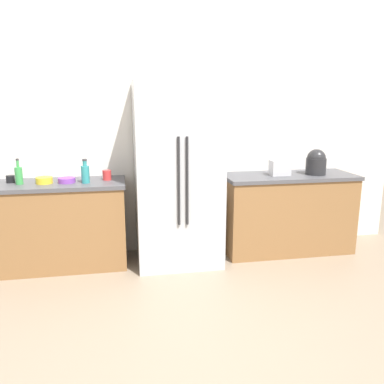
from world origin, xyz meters
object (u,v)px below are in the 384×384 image
(cup_a, at_px, (10,179))
(bowl_c, at_px, (67,180))
(bottle_a, at_px, (19,175))
(toaster, at_px, (280,168))
(bottle_b, at_px, (85,173))
(rice_cooker, at_px, (316,162))
(bowl_a, at_px, (44,180))
(refrigerator, at_px, (177,175))
(cup_b, at_px, (107,175))

(cup_a, xyz_separation_m, bowl_c, (0.55, -0.10, -0.01))
(bottle_a, distance_m, cup_a, 0.16)
(toaster, height_order, bottle_b, bottle_b)
(rice_cooker, xyz_separation_m, cup_a, (-3.22, 0.12, -0.10))
(rice_cooker, bearing_deg, bowl_a, 179.62)
(refrigerator, xyz_separation_m, bowl_a, (-1.32, 0.05, -0.02))
(bottle_b, relative_size, bowl_a, 1.49)
(bowl_c, bearing_deg, rice_cooker, -0.42)
(cup_a, distance_m, bowl_a, 0.35)
(rice_cooker, relative_size, bowl_a, 1.75)
(cup_b, bearing_deg, bottle_a, -175.09)
(toaster, height_order, cup_b, toaster)
(bowl_a, bearing_deg, bottle_b, -7.65)
(cup_b, distance_m, bowl_c, 0.40)
(bottle_a, xyz_separation_m, bottle_b, (0.63, -0.05, 0.01))
(refrigerator, distance_m, bottle_b, 0.92)
(cup_a, distance_m, bowl_c, 0.56)
(rice_cooker, distance_m, bowl_c, 2.67)
(refrigerator, height_order, cup_a, refrigerator)
(bottle_b, relative_size, cup_a, 2.93)
(refrigerator, relative_size, bowl_a, 11.65)
(toaster, distance_m, rice_cooker, 0.41)
(refrigerator, height_order, cup_b, refrigerator)
(bottle_b, bearing_deg, cup_a, 168.38)
(rice_cooker, distance_m, bowl_a, 2.88)
(bottle_a, xyz_separation_m, cup_b, (0.84, 0.07, -0.04))
(toaster, relative_size, rice_cooker, 0.75)
(toaster, xyz_separation_m, bottle_a, (-2.70, -0.01, 0.01))
(bowl_c, bearing_deg, cup_b, 10.02)
(cup_a, height_order, bowl_c, cup_a)
(refrigerator, distance_m, toaster, 1.15)
(rice_cooker, relative_size, bottle_b, 1.17)
(refrigerator, distance_m, bowl_a, 1.32)
(bowl_c, bearing_deg, cup_a, 169.96)
(cup_a, bearing_deg, toaster, -1.80)
(toaster, bearing_deg, refrigerator, -176.97)
(cup_b, bearing_deg, rice_cooker, -2.24)
(rice_cooker, height_order, cup_b, rice_cooker)
(refrigerator, relative_size, cup_b, 18.69)
(cup_a, distance_m, cup_b, 0.94)
(rice_cooker, height_order, cup_a, rice_cooker)
(bottle_a, distance_m, bowl_c, 0.45)
(bottle_b, height_order, cup_a, bottle_b)
(cup_b, relative_size, bowl_c, 0.60)
(cup_a, xyz_separation_m, cup_b, (0.94, -0.03, 0.01))
(bottle_a, bearing_deg, refrigerator, -1.80)
(refrigerator, relative_size, bottle_a, 7.45)
(toaster, relative_size, bowl_c, 1.25)
(bottle_b, bearing_deg, rice_cooker, 0.81)
(refrigerator, bearing_deg, bottle_b, -179.80)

